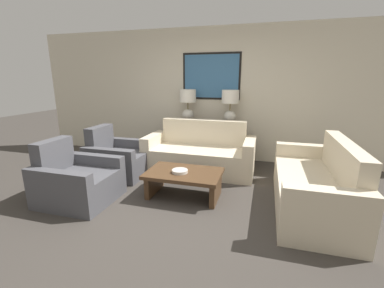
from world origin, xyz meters
name	(u,v)px	position (x,y,z in m)	size (l,w,h in m)	color
ground_plane	(169,212)	(0.00, 0.00, 0.00)	(20.00, 20.00, 0.00)	#3D3833
back_wall	(211,95)	(0.00, 2.53, 1.33)	(7.89, 0.12, 2.65)	beige
console_table	(208,142)	(0.00, 2.26, 0.39)	(1.31, 0.38, 0.79)	#332319
table_lamp_left	(188,103)	(-0.43, 2.26, 1.18)	(0.33, 0.33, 0.66)	silver
table_lamp_right	(230,104)	(0.43, 2.26, 1.18)	(0.33, 0.33, 0.66)	silver
couch_by_back_wall	(200,155)	(0.00, 1.60, 0.31)	(1.95, 0.85, 0.91)	beige
couch_by_side	(315,186)	(1.79, 0.64, 0.31)	(0.85, 1.95, 0.91)	beige
coffee_table	(184,178)	(0.04, 0.50, 0.27)	(1.06, 0.69, 0.38)	#4C331E
decorative_bowl	(180,171)	(0.00, 0.45, 0.40)	(0.23, 0.23, 0.04)	beige
armchair_near_back_wall	(118,159)	(-1.35, 1.03, 0.28)	(0.94, 0.87, 0.85)	#4C4C51
armchair_near_camera	(77,181)	(-1.35, -0.03, 0.28)	(0.94, 0.87, 0.85)	#4C4C51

